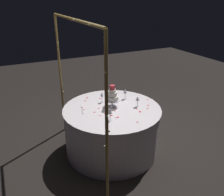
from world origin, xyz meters
The scene contains 31 objects.
ground_plane centered at (0.00, 0.00, 0.00)m, with size 12.00×12.00×0.00m, color black.
decorative_arch centered at (0.00, 0.51, 1.32)m, with size 1.91×0.06×2.02m.
main_table centered at (0.00, 0.00, 0.36)m, with size 1.46×1.46×0.73m.
tiered_cake centered at (0.06, -0.03, 0.90)m, with size 0.22×0.22×0.34m.
wine_glass_0 centered at (-0.32, 0.18, 0.86)m, with size 0.06×0.06×0.18m.
wine_glass_1 centered at (0.22, -0.34, 0.85)m, with size 0.06×0.06×0.17m.
wine_glass_2 centered at (-0.11, -0.37, 0.85)m, with size 0.06×0.06×0.16m.
wine_glass_3 centered at (0.26, 0.04, 0.85)m, with size 0.06×0.06×0.17m.
cake_knife centered at (0.17, 0.41, 0.73)m, with size 0.29×0.10×0.01m.
rose_petal_0 centered at (-0.14, 0.25, 0.73)m, with size 0.03×0.02×0.00m, color red.
rose_petal_1 centered at (-0.18, -0.31, 0.73)m, with size 0.03×0.02×0.00m, color red.
rose_petal_2 centered at (0.21, 0.38, 0.73)m, with size 0.03×0.02×0.00m, color red.
rose_petal_3 centered at (-0.12, 0.17, 0.73)m, with size 0.03×0.02×0.00m, color red.
rose_petal_4 centered at (0.52, 0.20, 0.73)m, with size 0.04×0.03×0.00m, color red.
rose_petal_5 centered at (0.41, 0.02, 0.73)m, with size 0.03×0.02×0.00m, color red.
rose_petal_6 centered at (0.08, 0.18, 0.73)m, with size 0.03×0.02×0.00m, color red.
rose_petal_7 centered at (0.08, -0.48, 0.73)m, with size 0.02×0.02×0.00m, color red.
rose_petal_8 centered at (-0.24, -0.46, 0.73)m, with size 0.03×0.02×0.00m, color red.
rose_petal_9 centered at (-0.10, 0.00, 0.73)m, with size 0.03×0.02×0.00m, color red.
rose_petal_10 centered at (-0.15, -0.54, 0.73)m, with size 0.03×0.02×0.00m, color red.
rose_petal_11 centered at (0.02, -0.64, 0.73)m, with size 0.03×0.02×0.00m, color red.
rose_petal_12 centered at (0.14, 0.39, 0.73)m, with size 0.03×0.02×0.00m, color red.
rose_petal_13 centered at (-0.01, 0.28, 0.73)m, with size 0.04×0.02×0.00m, color red.
rose_petal_14 centered at (-0.29, 0.08, 0.73)m, with size 0.02×0.02×0.00m, color red.
rose_petal_15 centered at (-0.11, 0.07, 0.73)m, with size 0.04×0.03×0.00m, color red.
rose_petal_16 centered at (-0.21, 0.11, 0.73)m, with size 0.04×0.03×0.00m, color red.
rose_petal_17 centered at (-0.52, -0.12, 0.73)m, with size 0.03×0.02×0.00m, color red.
rose_petal_18 centered at (0.42, 0.27, 0.73)m, with size 0.03×0.02×0.00m, color red.
rose_petal_19 centered at (-0.29, 0.05, 0.73)m, with size 0.04×0.03×0.00m, color red.
rose_petal_20 centered at (-0.28, -0.31, 0.73)m, with size 0.04×0.03×0.00m, color red.
rose_petal_21 centered at (0.43, -0.14, 0.73)m, with size 0.03×0.02×0.00m, color red.
Camera 1 is at (-2.82, 1.37, 2.27)m, focal length 37.74 mm.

